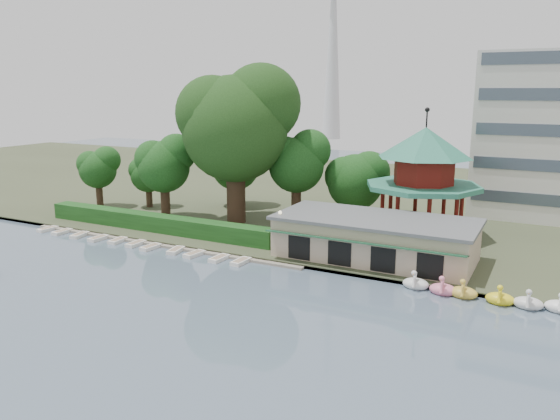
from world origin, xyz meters
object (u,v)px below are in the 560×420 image
Objects in this scene: pavilion at (424,171)px; big_tree at (237,121)px; dock at (158,243)px; boathouse at (375,238)px.

big_tree is at bearing -169.66° from pavilion.
dock is at bearing -148.34° from pavilion.
boathouse is 22.23m from big_tree.
big_tree reaches higher than dock.
boathouse is (22.00, 4.77, 2.25)m from dock.
dock is 29.14m from pavilion.
big_tree is (-18.83, 6.23, 10.04)m from boathouse.
boathouse reaches higher than dock.
big_tree is at bearing 73.93° from dock.
pavilion is 21.74m from big_tree.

